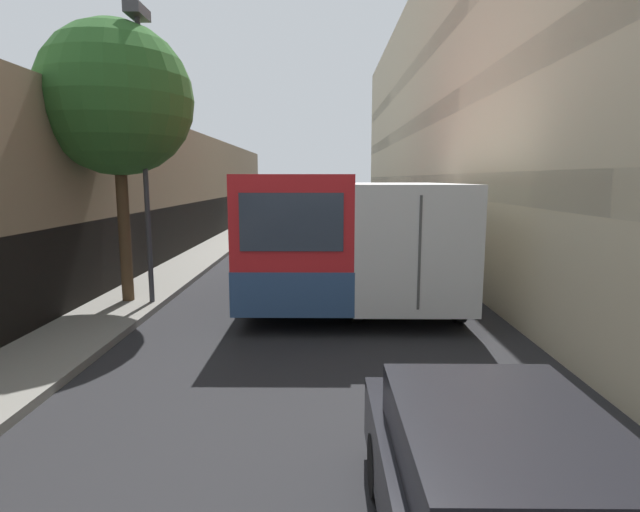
% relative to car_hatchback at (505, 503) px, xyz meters
% --- Properties ---
extents(ground_plane, '(150.00, 150.00, 0.00)m').
position_rel_car_hatchback_xyz_m(ground_plane, '(-1.62, 10.11, -0.70)').
color(ground_plane, '#232326').
extents(sidewalk_left, '(1.78, 60.00, 0.14)m').
position_rel_car_hatchback_xyz_m(sidewalk_left, '(-6.20, 10.11, -0.62)').
color(sidewalk_left, gray).
rests_on(sidewalk_left, ground_plane).
extents(building_left_shopfront, '(2.40, 60.00, 5.21)m').
position_rel_car_hatchback_xyz_m(building_left_shopfront, '(-8.19, 10.11, 1.67)').
color(building_left_shopfront, '#847056').
rests_on(building_left_shopfront, ground_plane).
extents(building_right_apartment, '(2.40, 60.00, 11.63)m').
position_rel_car_hatchback_xyz_m(building_right_apartment, '(3.81, 10.11, 5.09)').
color(building_right_apartment, beige).
rests_on(building_right_apartment, ground_plane).
extents(car_hatchback, '(1.81, 3.87, 1.36)m').
position_rel_car_hatchback_xyz_m(car_hatchback, '(0.00, 0.00, 0.00)').
color(car_hatchback, black).
rests_on(car_hatchback, ground_plane).
extents(bus, '(2.44, 10.23, 3.19)m').
position_rel_car_hatchback_xyz_m(bus, '(-1.98, 11.08, 0.99)').
color(bus, red).
rests_on(bus, ground_plane).
extents(box_truck, '(2.48, 7.51, 3.00)m').
position_rel_car_hatchback_xyz_m(box_truck, '(0.46, 9.49, 0.91)').
color(box_truck, silver).
rests_on(box_truck, ground_plane).
extents(panel_van, '(1.93, 4.67, 2.08)m').
position_rel_car_hatchback_xyz_m(panel_van, '(-2.45, 23.19, 0.46)').
color(panel_van, silver).
rests_on(panel_van, ground_plane).
extents(street_lamp, '(0.36, 0.80, 6.78)m').
position_rel_car_hatchback_xyz_m(street_lamp, '(-5.56, 8.38, 4.15)').
color(street_lamp, '#38383D').
rests_on(street_lamp, sidewalk_left).
extents(street_tree_left, '(3.52, 3.52, 6.55)m').
position_rel_car_hatchback_xyz_m(street_tree_left, '(-6.20, 8.54, 4.22)').
color(street_tree_left, '#4C3823').
rests_on(street_tree_left, sidewalk_left).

